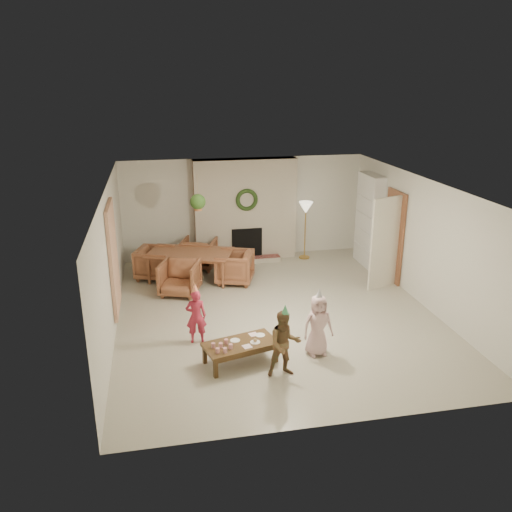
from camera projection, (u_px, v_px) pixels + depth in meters
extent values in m
plane|color=#B7B29E|center=(275.00, 312.00, 10.04)|extent=(7.00, 7.00, 0.00)
plane|color=white|center=(277.00, 186.00, 9.22)|extent=(7.00, 7.00, 0.00)
plane|color=silver|center=(244.00, 208.00, 12.87)|extent=(7.00, 0.00, 7.00)
plane|color=silver|center=(340.00, 340.00, 6.39)|extent=(7.00, 0.00, 7.00)
plane|color=silver|center=(110.00, 262.00, 9.08)|extent=(0.00, 7.00, 7.00)
plane|color=silver|center=(424.00, 242.00, 10.18)|extent=(0.00, 7.00, 7.00)
cube|color=#4D2014|center=(245.00, 210.00, 12.69)|extent=(2.50, 0.40, 2.50)
cube|color=#59181A|center=(248.00, 260.00, 12.75)|extent=(1.60, 0.30, 0.12)
cube|color=black|center=(247.00, 243.00, 12.78)|extent=(0.75, 0.12, 0.75)
torus|color=#1E3815|center=(247.00, 200.00, 12.38)|extent=(0.54, 0.10, 0.54)
cylinder|color=gold|center=(304.00, 257.00, 13.08)|extent=(0.27, 0.27, 0.03)
cylinder|color=gold|center=(305.00, 232.00, 12.86)|extent=(0.03, 0.03, 1.31)
cone|color=beige|center=(306.00, 208.00, 12.66)|extent=(0.35, 0.35, 0.29)
cube|color=white|center=(369.00, 220.00, 12.33)|extent=(0.30, 1.00, 2.20)
cube|color=white|center=(367.00, 246.00, 12.54)|extent=(0.30, 0.92, 0.03)
cube|color=white|center=(368.00, 230.00, 12.41)|extent=(0.30, 0.92, 0.03)
cube|color=white|center=(369.00, 214.00, 12.28)|extent=(0.30, 0.92, 0.03)
cube|color=white|center=(370.00, 198.00, 12.14)|extent=(0.30, 0.92, 0.03)
cube|color=maroon|center=(369.00, 242.00, 12.35)|extent=(0.20, 0.40, 0.24)
cube|color=navy|center=(367.00, 224.00, 12.40)|extent=(0.20, 0.44, 0.24)
cube|color=gold|center=(370.00, 210.00, 12.14)|extent=(0.20, 0.36, 0.22)
cube|color=brown|center=(394.00, 236.00, 11.36)|extent=(0.05, 0.86, 2.04)
cube|color=beige|center=(385.00, 243.00, 10.94)|extent=(0.77, 0.32, 2.00)
cube|color=beige|center=(113.00, 258.00, 9.27)|extent=(0.06, 1.20, 2.00)
imported|color=brown|center=(190.00, 266.00, 11.56)|extent=(2.09, 1.59, 0.65)
imported|color=brown|center=(180.00, 278.00, 10.79)|extent=(0.99, 1.00, 0.72)
imported|color=brown|center=(199.00, 253.00, 12.31)|extent=(0.99, 1.00, 0.72)
imported|color=brown|center=(155.00, 263.00, 11.66)|extent=(1.00, 0.99, 0.72)
imported|color=brown|center=(235.00, 267.00, 11.41)|extent=(1.00, 0.99, 0.72)
cylinder|color=tan|center=(197.00, 191.00, 10.49)|extent=(0.01, 0.01, 0.70)
cylinder|color=#AC6337|center=(198.00, 208.00, 10.60)|extent=(0.16, 0.16, 0.12)
sphere|color=#284C19|center=(198.00, 202.00, 10.56)|extent=(0.32, 0.32, 0.32)
cube|color=#4D3519|center=(240.00, 344.00, 8.18)|extent=(1.26, 0.85, 0.05)
cube|color=#4D3519|center=(240.00, 348.00, 8.20)|extent=(1.15, 0.74, 0.07)
cube|color=#4D3519|center=(216.00, 369.00, 7.82)|extent=(0.08, 0.08, 0.30)
cube|color=#4D3519|center=(276.00, 353.00, 8.25)|extent=(0.08, 0.08, 0.30)
cube|color=#4D3519|center=(205.00, 355.00, 8.22)|extent=(0.08, 0.08, 0.30)
cube|color=#4D3519|center=(263.00, 341.00, 8.65)|extent=(0.08, 0.08, 0.30)
cylinder|color=white|center=(218.00, 350.00, 7.86)|extent=(0.08, 0.08, 0.08)
cylinder|color=white|center=(213.00, 345.00, 8.01)|extent=(0.08, 0.08, 0.08)
cylinder|color=white|center=(225.00, 350.00, 7.87)|extent=(0.08, 0.08, 0.08)
cylinder|color=white|center=(221.00, 345.00, 8.02)|extent=(0.08, 0.08, 0.08)
cylinder|color=white|center=(231.00, 346.00, 7.98)|extent=(0.08, 0.08, 0.08)
cylinder|color=white|center=(226.00, 341.00, 8.13)|extent=(0.08, 0.08, 0.08)
cylinder|color=white|center=(235.00, 340.00, 8.24)|extent=(0.19, 0.19, 0.01)
cylinder|color=white|center=(255.00, 342.00, 8.18)|extent=(0.19, 0.19, 0.01)
cylinder|color=white|center=(260.00, 335.00, 8.41)|extent=(0.19, 0.19, 0.01)
sphere|color=tan|center=(255.00, 340.00, 8.17)|extent=(0.08, 0.08, 0.06)
cube|color=#FFBBCE|center=(247.00, 346.00, 8.05)|extent=(0.16, 0.16, 0.01)
cube|color=#FFBBCE|center=(253.00, 334.00, 8.43)|extent=(0.16, 0.16, 0.01)
imported|color=#AF253C|center=(196.00, 316.00, 8.77)|extent=(0.36, 0.25, 0.97)
cone|color=#FEC954|center=(195.00, 288.00, 8.60)|extent=(0.17, 0.17, 0.18)
imported|color=maroon|center=(284.00, 344.00, 7.77)|extent=(0.51, 0.40, 1.06)
cone|color=#4CB16E|center=(285.00, 310.00, 7.59)|extent=(0.16, 0.16, 0.17)
imported|color=beige|center=(318.00, 325.00, 8.38)|extent=(0.53, 0.37, 1.04)
cone|color=#B7B8BE|center=(319.00, 294.00, 8.19)|extent=(0.15, 0.15, 0.19)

